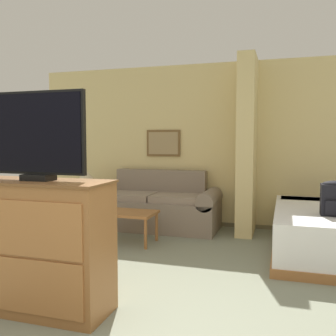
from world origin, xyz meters
TOP-DOWN VIEW (x-y plane):
  - wall_back at (-0.00, 4.19)m, footprint 6.47×0.16m
  - wall_partition_pillar at (0.36, 3.78)m, footprint 0.24×0.70m
  - couch at (-1.04, 3.70)m, footprint 2.01×0.84m
  - coffee_table at (-1.10, 2.77)m, footprint 0.74×0.51m
  - side_table at (-2.23, 3.64)m, footprint 0.49×0.49m
  - table_lamp at (-2.23, 3.64)m, footprint 0.31×0.31m
  - tv_dresser at (-0.98, 0.71)m, footprint 1.18×0.49m
  - tv at (-0.98, 0.71)m, footprint 0.85×0.16m
  - backpack at (1.45, 2.65)m, footprint 0.32×0.22m

SIDE VIEW (x-z plane):
  - couch at x=-1.04m, z-range -0.11..0.78m
  - coffee_table at x=-1.10m, z-range 0.16..0.59m
  - side_table at x=-2.23m, z-range 0.19..0.71m
  - tv_dresser at x=-0.98m, z-range 0.00..1.07m
  - backpack at x=1.45m, z-range 0.56..0.95m
  - table_lamp at x=-2.23m, z-range 0.58..0.96m
  - wall_back at x=0.00m, z-range -0.01..2.59m
  - wall_partition_pillar at x=0.36m, z-range 0.00..2.60m
  - tv at x=-0.98m, z-range 1.07..1.77m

